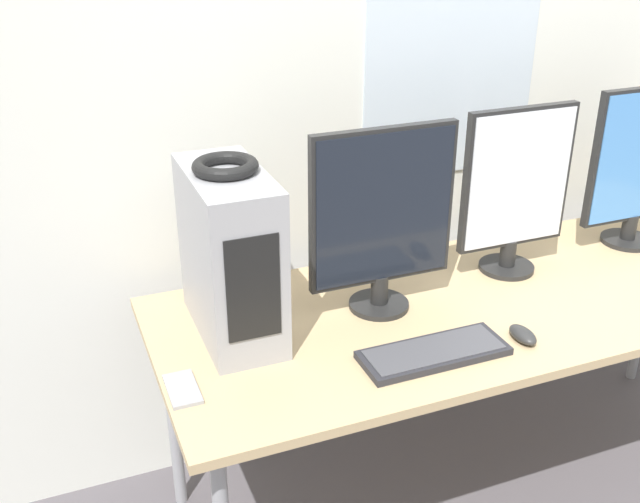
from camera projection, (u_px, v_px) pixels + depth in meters
name	position (u px, v px, depth m)	size (l,w,h in m)	color
wall_back	(426.00, 72.00, 2.50)	(8.00, 0.07, 2.70)	silver
desk	(497.00, 309.00, 2.33)	(2.13, 0.80, 0.77)	tan
pc_tower	(230.00, 255.00, 2.03)	(0.20, 0.42, 0.47)	#9E9EA3
headphones	(225.00, 166.00, 1.92)	(0.17, 0.17, 0.03)	black
monitor_main	(382.00, 217.00, 2.12)	(0.44, 0.18, 0.55)	black
monitor_right_near	(516.00, 189.00, 2.35)	(0.38, 0.18, 0.54)	black
keyboard	(434.00, 353.00, 2.00)	(0.40, 0.15, 0.02)	#28282D
mouse	(523.00, 335.00, 2.07)	(0.05, 0.10, 0.04)	#2D2D2D
cell_phone	(182.00, 389.00, 1.86)	(0.08, 0.15, 0.01)	#99999E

